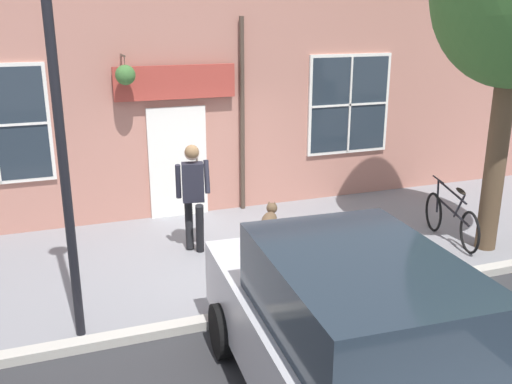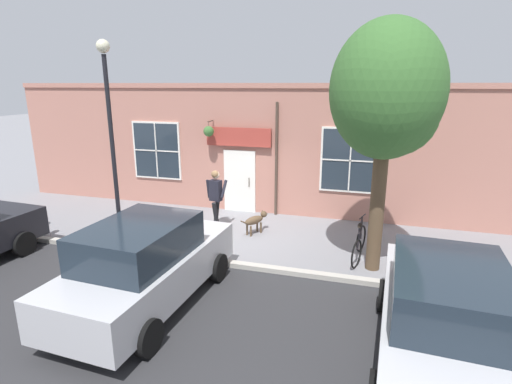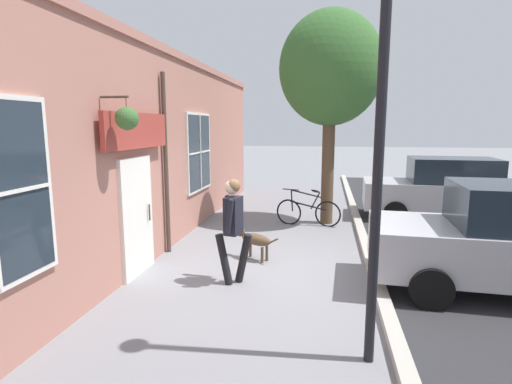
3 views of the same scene
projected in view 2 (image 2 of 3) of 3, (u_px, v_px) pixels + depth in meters
name	position (u px, v px, depth m)	size (l,w,h in m)	color
ground_plane	(231.00, 234.00, 11.60)	(90.00, 90.00, 0.00)	gray
curb_and_road	(104.00, 364.00, 6.19)	(10.10, 28.00, 0.12)	#B2ADA3
storefront_facade	(254.00, 149.00, 13.21)	(0.95, 18.00, 4.25)	#B27566
pedestrian_walking	(216.00, 193.00, 11.84)	(0.64, 0.61, 1.78)	black
dog_on_leash	(256.00, 220.00, 11.57)	(1.00, 0.58, 0.63)	brown
street_tree_by_curb	(389.00, 97.00, 8.39)	(2.67, 2.40, 5.56)	brown
leaning_bicycle	(359.00, 244.00, 9.90)	(1.73, 0.30, 1.01)	black
parked_car_mid_block	(146.00, 264.00, 7.65)	(4.39, 2.11, 1.75)	#B7B7BC
parked_car_far_end	(445.00, 317.00, 5.92)	(4.39, 2.11, 1.75)	#B7B7BC
street_lamp	(110.00, 119.00, 9.89)	(0.32, 0.32, 5.25)	black
fire_hydrant	(45.00, 223.00, 11.36)	(0.34, 0.20, 0.77)	#99999E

